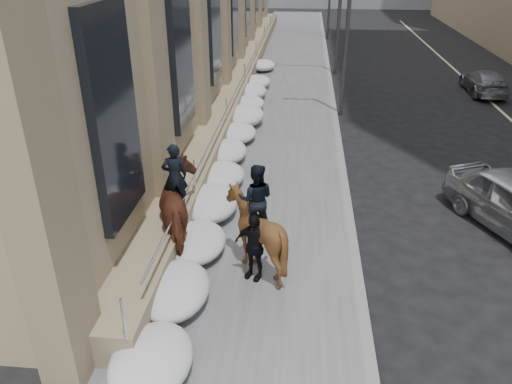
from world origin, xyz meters
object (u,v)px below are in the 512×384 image
mounted_horse_left (182,206)px  mounted_horse_right (255,228)px  pedestrian (254,247)px  car_grey (484,82)px

mounted_horse_left → mounted_horse_right: mounted_horse_left is taller
pedestrian → car_grey: pedestrian is taller
mounted_horse_left → mounted_horse_right: bearing=135.9°
mounted_horse_left → pedestrian: 2.32m
mounted_horse_right → pedestrian: (-0.00, -0.41, -0.26)m
mounted_horse_right → car_grey: (10.38, 16.90, -0.62)m
mounted_horse_left → car_grey: size_ratio=0.66×
pedestrian → car_grey: 20.19m
mounted_horse_right → pedestrian: 0.49m
mounted_horse_left → pedestrian: bearing=126.5°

